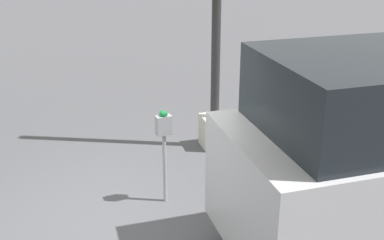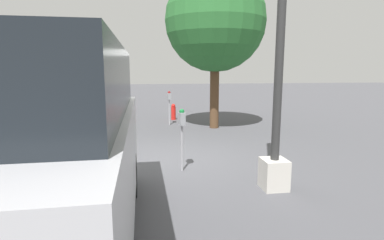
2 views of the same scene
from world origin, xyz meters
The scene contains 8 objects.
ground_plane centered at (0.00, 0.00, 0.00)m, with size 80.00×80.00×0.00m, color #4C4C51.
parking_meter_near centered at (0.75, 0.36, 0.99)m, with size 0.21×0.14×1.34m.
parking_meter_far centered at (-4.75, 0.52, 0.98)m, with size 0.21×0.14×1.33m.
lamp_post centered at (1.97, 1.88, 1.68)m, with size 0.44×0.44×5.57m.
parked_van centered at (3.37, -1.46, 1.29)m, with size 4.75×1.90×2.40m.
car_distant centered at (-11.61, -6.31, 0.75)m, with size 3.89×1.93×1.40m.
street_tree centered at (-3.90, 2.12, 3.83)m, with size 3.57×3.57×5.63m.
fire_hydrant centered at (-5.97, 0.79, 0.35)m, with size 0.20×0.20×0.69m.
Camera 2 is at (6.86, -0.37, 2.13)m, focal length 28.00 mm.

